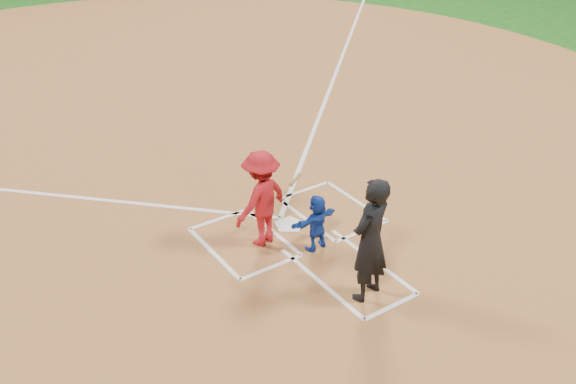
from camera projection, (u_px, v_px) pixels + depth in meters
ground at (289, 226)px, 11.85m from camera, size 120.00×120.00×0.00m
home_plate_dirt at (156, 120)px, 16.17m from camera, size 28.00×28.00×0.01m
home_plate at (289, 225)px, 11.84m from camera, size 0.60×0.60×0.02m
catcher at (317, 223)px, 10.96m from camera, size 0.98×0.38×1.03m
umpire at (370, 240)px, 9.57m from camera, size 0.85×0.68×2.06m
chalk_markings at (168, 129)px, 15.65m from camera, size 28.35×17.32×0.01m
batter_at_plate at (261, 199)px, 10.94m from camera, size 1.55×0.93×1.75m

